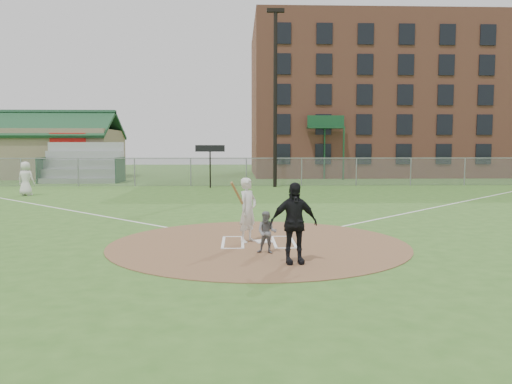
{
  "coord_description": "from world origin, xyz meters",
  "views": [
    {
      "loc": [
        -0.55,
        -13.93,
        2.69
      ],
      "look_at": [
        0.0,
        2.0,
        1.3
      ],
      "focal_mm": 35.0,
      "sensor_mm": 36.0,
      "label": 1
    }
  ],
  "objects_px": {
    "umpire": "(294,223)",
    "ondeck_player": "(26,179)",
    "catcher": "(267,232)",
    "batter_at_plate": "(248,210)",
    "home_plate": "(264,241)"
  },
  "relations": [
    {
      "from": "catcher",
      "to": "ondeck_player",
      "type": "bearing_deg",
      "value": 142.05
    },
    {
      "from": "catcher",
      "to": "umpire",
      "type": "relative_size",
      "value": 0.57
    },
    {
      "from": "umpire",
      "to": "ondeck_player",
      "type": "distance_m",
      "value": 22.06
    },
    {
      "from": "home_plate",
      "to": "umpire",
      "type": "relative_size",
      "value": 0.25
    },
    {
      "from": "home_plate",
      "to": "catcher",
      "type": "distance_m",
      "value": 1.65
    },
    {
      "from": "catcher",
      "to": "batter_at_plate",
      "type": "height_order",
      "value": "batter_at_plate"
    },
    {
      "from": "home_plate",
      "to": "umpire",
      "type": "xyz_separation_m",
      "value": [
        0.56,
        -2.7,
        0.93
      ]
    },
    {
      "from": "catcher",
      "to": "home_plate",
      "type": "bearing_deg",
      "value": 103.76
    },
    {
      "from": "umpire",
      "to": "ondeck_player",
      "type": "bearing_deg",
      "value": 119.98
    },
    {
      "from": "umpire",
      "to": "batter_at_plate",
      "type": "xyz_separation_m",
      "value": [
        -1.02,
        2.71,
        -0.02
      ]
    },
    {
      "from": "home_plate",
      "to": "umpire",
      "type": "distance_m",
      "value": 2.91
    },
    {
      "from": "ondeck_player",
      "to": "batter_at_plate",
      "type": "relative_size",
      "value": 1.06
    },
    {
      "from": "batter_at_plate",
      "to": "ondeck_player",
      "type": "bearing_deg",
      "value": 130.11
    },
    {
      "from": "home_plate",
      "to": "batter_at_plate",
      "type": "relative_size",
      "value": 0.26
    },
    {
      "from": "home_plate",
      "to": "catcher",
      "type": "bearing_deg",
      "value": -90.02
    }
  ]
}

